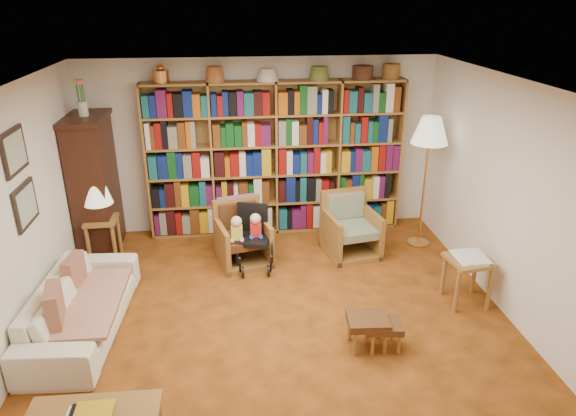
{
  "coord_description": "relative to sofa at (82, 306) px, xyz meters",
  "views": [
    {
      "loc": [
        -0.44,
        -4.66,
        3.28
      ],
      "look_at": [
        0.17,
        0.6,
        1.06
      ],
      "focal_mm": 32.0,
      "sensor_mm": 36.0,
      "label": 1
    }
  ],
  "objects": [
    {
      "name": "floor",
      "position": [
        2.05,
        -0.08,
        -0.28
      ],
      "size": [
        5.0,
        5.0,
        0.0
      ],
      "primitive_type": "plane",
      "color": "#9C4B18",
      "rests_on": "ground"
    },
    {
      "name": "ceiling",
      "position": [
        2.05,
        -0.08,
        2.22
      ],
      "size": [
        5.0,
        5.0,
        0.0
      ],
      "primitive_type": "plane",
      "rotation": [
        3.14,
        0.0,
        0.0
      ],
      "color": "silver",
      "rests_on": "wall_back"
    },
    {
      "name": "wall_back",
      "position": [
        2.05,
        2.42,
        0.97
      ],
      "size": [
        5.0,
        0.0,
        5.0
      ],
      "primitive_type": "plane",
      "rotation": [
        1.57,
        0.0,
        0.0
      ],
      "color": "white",
      "rests_on": "floor"
    },
    {
      "name": "wall_front",
      "position": [
        2.05,
        -2.58,
        0.97
      ],
      "size": [
        5.0,
        0.0,
        5.0
      ],
      "primitive_type": "plane",
      "rotation": [
        -1.57,
        0.0,
        0.0
      ],
      "color": "white",
      "rests_on": "floor"
    },
    {
      "name": "wall_left",
      "position": [
        -0.45,
        -0.08,
        0.97
      ],
      "size": [
        0.0,
        5.0,
        5.0
      ],
      "primitive_type": "plane",
      "rotation": [
        1.57,
        0.0,
        1.57
      ],
      "color": "white",
      "rests_on": "floor"
    },
    {
      "name": "wall_right",
      "position": [
        4.55,
        -0.08,
        0.97
      ],
      "size": [
        0.0,
        5.0,
        5.0
      ],
      "primitive_type": "plane",
      "rotation": [
        1.57,
        0.0,
        -1.57
      ],
      "color": "white",
      "rests_on": "floor"
    },
    {
      "name": "bookshelf",
      "position": [
        2.25,
        2.25,
        0.89
      ],
      "size": [
        3.6,
        0.3,
        2.42
      ],
      "color": "#A27232",
      "rests_on": "floor"
    },
    {
      "name": "curio_cabinet",
      "position": [
        -0.2,
        1.92,
        0.67
      ],
      "size": [
        0.5,
        0.95,
        2.4
      ],
      "color": "#35190E",
      "rests_on": "floor"
    },
    {
      "name": "framed_pictures",
      "position": [
        -0.43,
        0.22,
        1.34
      ],
      "size": [
        0.03,
        0.52,
        0.97
      ],
      "color": "black",
      "rests_on": "wall_left"
    },
    {
      "name": "sofa",
      "position": [
        0.0,
        0.0,
        0.0
      ],
      "size": [
        1.98,
        0.88,
        0.57
      ],
      "primitive_type": "imported",
      "rotation": [
        0.0,
        0.0,
        1.51
      ],
      "color": "#ECE3C8",
      "rests_on": "floor"
    },
    {
      "name": "sofa_throw",
      "position": [
        0.05,
        0.0,
        0.02
      ],
      "size": [
        0.72,
        1.33,
        0.04
      ],
      "primitive_type": "cube",
      "rotation": [
        0.0,
        0.0,
        -0.02
      ],
      "color": "beige",
      "rests_on": "sofa"
    },
    {
      "name": "cushion_left",
      "position": [
        -0.13,
        0.35,
        0.17
      ],
      "size": [
        0.16,
        0.38,
        0.37
      ],
      "primitive_type": "cube",
      "rotation": [
        0.0,
        0.0,
        -0.13
      ],
      "color": "maroon",
      "rests_on": "sofa"
    },
    {
      "name": "cushion_right",
      "position": [
        -0.13,
        -0.35,
        0.17
      ],
      "size": [
        0.2,
        0.42,
        0.4
      ],
      "primitive_type": "cube",
      "rotation": [
        0.0,
        0.0,
        0.19
      ],
      "color": "maroon",
      "rests_on": "sofa"
    },
    {
      "name": "side_table_lamp",
      "position": [
        -0.1,
        1.58,
        0.15
      ],
      "size": [
        0.41,
        0.41,
        0.58
      ],
      "color": "#A27232",
      "rests_on": "floor"
    },
    {
      "name": "table_lamp",
      "position": [
        -0.1,
        1.58,
        0.64
      ],
      "size": [
        0.37,
        0.37,
        0.51
      ],
      "color": "#CA8B40",
      "rests_on": "side_table_lamp"
    },
    {
      "name": "armchair_leather",
      "position": [
        1.73,
        1.37,
        0.05
      ],
      "size": [
        0.8,
        0.81,
        0.81
      ],
      "color": "#A27232",
      "rests_on": "floor"
    },
    {
      "name": "armchair_sage",
      "position": [
        3.18,
        1.45,
        0.03
      ],
      "size": [
        0.79,
        0.8,
        0.83
      ],
      "color": "#A27232",
      "rests_on": "floor"
    },
    {
      "name": "wheelchair",
      "position": [
        1.86,
        1.21,
        0.09
      ],
      "size": [
        0.49,
        0.65,
        0.81
      ],
      "color": "black",
      "rests_on": "floor"
    },
    {
      "name": "floor_lamp",
      "position": [
        4.2,
        1.53,
        1.29
      ],
      "size": [
        0.48,
        0.48,
        1.82
      ],
      "color": "#CA8B40",
      "rests_on": "floor"
    },
    {
      "name": "side_table_papers",
      "position": [
        4.2,
        0.03,
        0.18
      ],
      "size": [
        0.5,
        0.5,
        0.59
      ],
      "color": "#A27232",
      "rests_on": "floor"
    },
    {
      "name": "footstool_a",
      "position": [
        2.88,
        -0.63,
        -0.0
      ],
      "size": [
        0.43,
        0.37,
        0.34
      ],
      "color": "#4F2A15",
      "rests_on": "floor"
    },
    {
      "name": "footstool_b",
      "position": [
        3.04,
        -0.66,
        -0.04
      ],
      "size": [
        0.39,
        0.34,
        0.3
      ],
      "color": "#4F2A15",
      "rests_on": "floor"
    }
  ]
}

